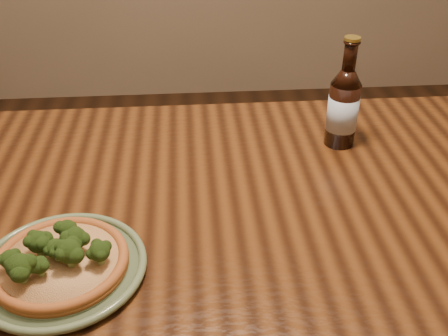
{
  "coord_description": "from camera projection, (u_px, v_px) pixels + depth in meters",
  "views": [
    {
      "loc": [
        -0.07,
        -0.74,
        1.38
      ],
      "look_at": [
        0.0,
        0.12,
        0.82
      ],
      "focal_mm": 42.0,
      "sensor_mm": 36.0,
      "label": 1
    }
  ],
  "objects": [
    {
      "name": "table",
      "position": [
        225.0,
        238.0,
        1.1
      ],
      "size": [
        1.6,
        0.9,
        0.75
      ],
      "color": "#4A2710",
      "rests_on": "ground"
    },
    {
      "name": "beer_bottle",
      "position": [
        343.0,
        107.0,
        1.2
      ],
      "size": [
        0.07,
        0.07,
        0.26
      ],
      "rotation": [
        0.0,
        0.0,
        -0.31
      ],
      "color": "black",
      "rests_on": "table"
    },
    {
      "name": "plate",
      "position": [
        62.0,
        268.0,
        0.88
      ],
      "size": [
        0.29,
        0.29,
        0.02
      ],
      "rotation": [
        0.0,
        0.0,
        -0.11
      ],
      "color": "#5B6E4B",
      "rests_on": "table"
    },
    {
      "name": "pizza",
      "position": [
        59.0,
        260.0,
        0.87
      ],
      "size": [
        0.23,
        0.23,
        0.07
      ],
      "rotation": [
        0.0,
        0.0,
        0.34
      ],
      "color": "#A35824",
      "rests_on": "plate"
    }
  ]
}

